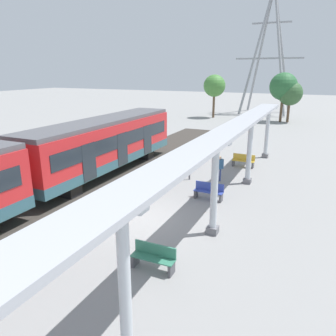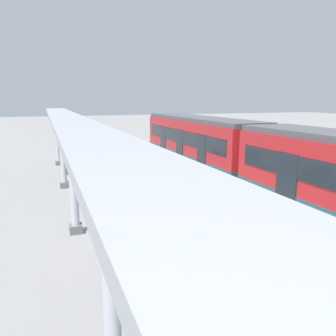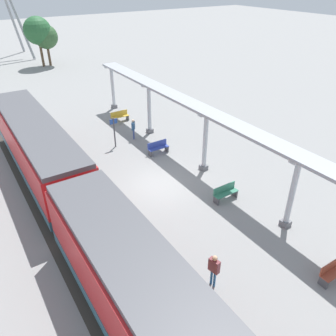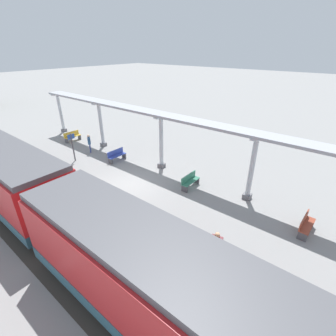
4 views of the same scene
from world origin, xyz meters
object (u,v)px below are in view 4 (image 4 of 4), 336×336
object	(u,v)px
platform_info_sign	(72,145)
passenger_by_the_benches	(89,141)
bench_extra_slot	(72,136)
canopy_pillar_fifth	(61,113)
passenger_waiting_near_edge	(216,244)
train_near_carriage	(197,316)
bench_far_end	(190,181)
canopy_pillar_third	(161,142)
canopy_pillar_fourth	(101,125)
canopy_pillar_second	(252,169)
bench_mid_platform	(117,155)
bench_near_end	(306,224)

from	to	relation	value
platform_info_sign	passenger_by_the_benches	size ratio (longest dim) A/B	1.41
bench_extra_slot	passenger_by_the_benches	world-z (taller)	passenger_by_the_benches
canopy_pillar_fifth	passenger_waiting_near_edge	world-z (taller)	canopy_pillar_fifth
train_near_carriage	bench_far_end	distance (m)	9.53
train_near_carriage	passenger_by_the_benches	distance (m)	16.67
passenger_waiting_near_edge	bench_far_end	bearing A→B (deg)	44.07
canopy_pillar_fifth	platform_info_sign	world-z (taller)	canopy_pillar_fifth
canopy_pillar_third	canopy_pillar_fourth	size ratio (longest dim) A/B	1.00
train_near_carriage	canopy_pillar_second	distance (m)	8.98
train_near_carriage	bench_extra_slot	distance (m)	20.33
bench_mid_platform	canopy_pillar_third	bearing A→B (deg)	-69.61
canopy_pillar_fifth	bench_extra_slot	distance (m)	3.66
canopy_pillar_third	train_near_carriage	bearing A→B (deg)	-135.35
canopy_pillar_second	bench_far_end	world-z (taller)	canopy_pillar_second
canopy_pillar_fifth	passenger_by_the_benches	bearing A→B (deg)	-103.13
canopy_pillar_fourth	bench_mid_platform	world-z (taller)	canopy_pillar_fourth
bench_mid_platform	bench_extra_slot	distance (m)	6.66
bench_mid_platform	bench_far_end	distance (m)	6.66
bench_mid_platform	platform_info_sign	size ratio (longest dim) A/B	0.68
train_near_carriage	bench_far_end	size ratio (longest dim) A/B	8.71
bench_mid_platform	passenger_waiting_near_edge	bearing A→B (deg)	-110.62
train_near_carriage	bench_mid_platform	size ratio (longest dim) A/B	8.73
train_near_carriage	bench_far_end	world-z (taller)	train_near_carriage
canopy_pillar_second	canopy_pillar_fourth	bearing A→B (deg)	90.00
bench_extra_slot	passenger_waiting_near_edge	size ratio (longest dim) A/B	0.95
canopy_pillar_third	passenger_by_the_benches	bearing A→B (deg)	104.06
canopy_pillar_third	bench_far_end	xyz separation A→B (m)	(-1.03, -3.20, -1.50)
train_near_carriage	canopy_pillar_third	xyz separation A→B (m)	(8.74, 8.63, 0.11)
canopy_pillar_fifth	bench_near_end	world-z (taller)	canopy_pillar_fifth
train_near_carriage	bench_extra_slot	xyz separation A→B (m)	(7.77, 18.74, -1.39)
canopy_pillar_fifth	bench_near_end	distance (m)	23.19
canopy_pillar_third	bench_far_end	distance (m)	3.68
train_near_carriage	canopy_pillar_second	bearing A→B (deg)	13.45
canopy_pillar_third	canopy_pillar_fifth	distance (m)	13.30
canopy_pillar_second	passenger_by_the_benches	distance (m)	13.09
canopy_pillar_fourth	bench_far_end	distance (m)	10.14
canopy_pillar_fourth	bench_extra_slot	bearing A→B (deg)	106.20
canopy_pillar_second	bench_far_end	xyz separation A→B (m)	(-1.03, 3.34, -1.50)
canopy_pillar_second	bench_far_end	bearing A→B (deg)	107.14
canopy_pillar_fifth	canopy_pillar_third	bearing A→B (deg)	-90.00
platform_info_sign	train_near_carriage	bearing A→B (deg)	-110.29
bench_near_end	passenger_by_the_benches	bearing A→B (deg)	92.04
platform_info_sign	passenger_waiting_near_edge	distance (m)	13.55
bench_near_end	bench_mid_platform	xyz separation A→B (m)	(-0.26, 13.28, 0.00)
canopy_pillar_third	bench_extra_slot	size ratio (longest dim) A/B	2.54
canopy_pillar_fourth	bench_extra_slot	world-z (taller)	canopy_pillar_fourth
bench_extra_slot	passenger_by_the_benches	size ratio (longest dim) A/B	0.96
canopy_pillar_fifth	bench_far_end	size ratio (longest dim) A/B	2.55
train_near_carriage	canopy_pillar_fifth	bearing A→B (deg)	68.28
bench_near_end	canopy_pillar_second	bearing A→B (deg)	72.59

